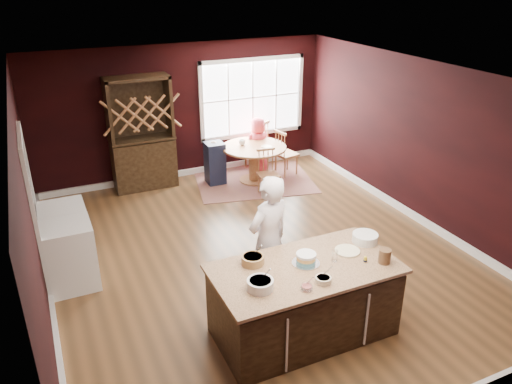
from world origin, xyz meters
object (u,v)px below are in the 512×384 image
chair_north (256,144)px  seated_woman (258,145)px  chair_south (268,173)px  dryer (66,235)px  chair_east (287,152)px  layer_cake (306,259)px  kitchen_island (304,302)px  dining_table (254,156)px  high_chair (215,162)px  baker (268,241)px  washer (70,256)px  toddler (213,143)px  hutch (141,134)px

chair_north → seated_woman: (-0.10, -0.29, 0.07)m
chair_south → dryer: (-3.74, -0.93, 0.01)m
chair_east → layer_cake: bearing=144.4°
kitchen_island → seated_woman: size_ratio=1.79×
dining_table → chair_south: (-0.03, -0.72, -0.08)m
kitchen_island → high_chair: bearing=82.3°
baker → washer: 2.71m
baker → dining_table: bearing=-129.4°
toddler → baker: bearing=-100.2°
chair_south → high_chair: (-0.72, 0.96, -0.01)m
washer → toddler: bearing=41.2°
chair_east → toddler: size_ratio=3.79×
toddler → dryer: size_ratio=0.28×
dining_table → chair_east: 0.78m
chair_east → toddler: bearing=69.1°
chair_north → dryer: (-4.16, -2.39, -0.06)m
dining_table → seated_woman: bearing=57.0°
hutch → dryer: (-1.69, -2.30, -0.64)m
hutch → kitchen_island: bearing=-82.4°
dining_table → high_chair: (-0.75, 0.24, -0.09)m
kitchen_island → dining_table: 4.68m
hutch → washer: size_ratio=2.36×
kitchen_island → chair_south: (1.36, 3.74, 0.01)m
chair_south → toddler: 1.34m
chair_east → seated_woman: size_ratio=0.83×
high_chair → washer: bearing=-139.0°
chair_north → toddler: size_ratio=4.01×
dryer → chair_north: bearing=29.9°
chair_south → seated_woman: (0.32, 1.16, 0.14)m
kitchen_island → chair_south: kitchen_island is taller
baker → seated_woman: (1.77, 4.13, -0.28)m
layer_cake → chair_east: 4.96m
kitchen_island → chair_east: bearing=64.5°
seated_woman → dryer: size_ratio=1.29×
baker → toddler: size_ratio=6.75×
chair_north → seated_woman: seated_woman is taller
dryer → toddler: bearing=33.6°
baker → chair_east: bearing=-138.5°
dryer → layer_cake: bearing=-48.6°
kitchen_island → dryer: dryer is taller
high_chair → toddler: toddler is taller
chair_north → hutch: (-2.47, -0.09, 0.58)m
kitchen_island → washer: size_ratio=2.30×
baker → high_chair: bearing=-118.0°
dining_table → baker: (-1.48, -3.69, 0.34)m
chair_north → high_chair: 1.25m
hutch → washer: bearing=-120.0°
dining_table → chair_east: (0.77, 0.06, -0.04)m
chair_east → washer: (-4.54, -2.36, -0.03)m
dining_table → high_chair: 0.80m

